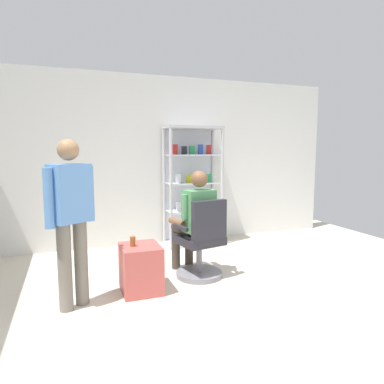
{
  "coord_description": "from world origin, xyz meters",
  "views": [
    {
      "loc": [
        -1.49,
        -2.49,
        1.53
      ],
      "look_at": [
        -0.02,
        1.59,
        1.0
      ],
      "focal_mm": 32.27,
      "sensor_mm": 36.0,
      "label": 1
    }
  ],
  "objects_px": {
    "office_chair": "(202,246)",
    "storage_crate": "(141,268)",
    "standing_customer": "(71,213)",
    "tea_glass": "(133,241)",
    "seated_shopkeeper": "(194,217)",
    "display_cabinet_main": "(191,185)"
  },
  "relations": [
    {
      "from": "display_cabinet_main",
      "to": "storage_crate",
      "type": "distance_m",
      "value": 2.17
    },
    {
      "from": "office_chair",
      "to": "seated_shopkeeper",
      "type": "height_order",
      "value": "seated_shopkeeper"
    },
    {
      "from": "office_chair",
      "to": "standing_customer",
      "type": "relative_size",
      "value": 0.59
    },
    {
      "from": "seated_shopkeeper",
      "to": "storage_crate",
      "type": "relative_size",
      "value": 2.53
    },
    {
      "from": "display_cabinet_main",
      "to": "office_chair",
      "type": "height_order",
      "value": "display_cabinet_main"
    },
    {
      "from": "display_cabinet_main",
      "to": "seated_shopkeeper",
      "type": "distance_m",
      "value": 1.47
    },
    {
      "from": "standing_customer",
      "to": "display_cabinet_main",
      "type": "bearing_deg",
      "value": 44.34
    },
    {
      "from": "storage_crate",
      "to": "tea_glass",
      "type": "bearing_deg",
      "value": -179.84
    },
    {
      "from": "display_cabinet_main",
      "to": "storage_crate",
      "type": "height_order",
      "value": "display_cabinet_main"
    },
    {
      "from": "office_chair",
      "to": "storage_crate",
      "type": "relative_size",
      "value": 1.88
    },
    {
      "from": "seated_shopkeeper",
      "to": "office_chair",
      "type": "bearing_deg",
      "value": -78.04
    },
    {
      "from": "storage_crate",
      "to": "office_chair",
      "type": "bearing_deg",
      "value": 10.69
    },
    {
      "from": "office_chair",
      "to": "seated_shopkeeper",
      "type": "xyz_separation_m",
      "value": [
        -0.03,
        0.16,
        0.32
      ]
    },
    {
      "from": "seated_shopkeeper",
      "to": "storage_crate",
      "type": "distance_m",
      "value": 0.91
    },
    {
      "from": "display_cabinet_main",
      "to": "seated_shopkeeper",
      "type": "xyz_separation_m",
      "value": [
        -0.46,
        -1.37,
        -0.26
      ]
    },
    {
      "from": "seated_shopkeeper",
      "to": "display_cabinet_main",
      "type": "bearing_deg",
      "value": 71.63
    },
    {
      "from": "standing_customer",
      "to": "tea_glass",
      "type": "bearing_deg",
      "value": 14.4
    },
    {
      "from": "seated_shopkeeper",
      "to": "standing_customer",
      "type": "bearing_deg",
      "value": -162.02
    },
    {
      "from": "office_chair",
      "to": "storage_crate",
      "type": "height_order",
      "value": "office_chair"
    },
    {
      "from": "tea_glass",
      "to": "standing_customer",
      "type": "distance_m",
      "value": 0.73
    },
    {
      "from": "office_chair",
      "to": "tea_glass",
      "type": "bearing_deg",
      "value": -170.28
    },
    {
      "from": "display_cabinet_main",
      "to": "storage_crate",
      "type": "xyz_separation_m",
      "value": [
        -1.19,
        -1.68,
        -0.71
      ]
    }
  ]
}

